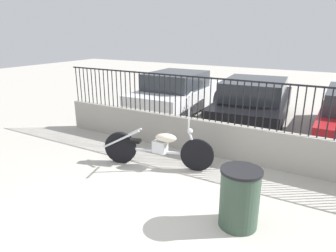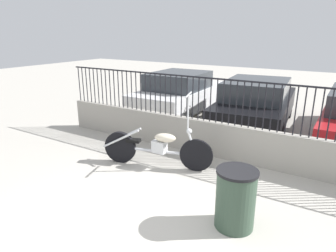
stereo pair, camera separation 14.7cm
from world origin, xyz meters
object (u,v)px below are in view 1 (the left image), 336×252
at_px(trash_bin, 239,198).
at_px(car_white, 178,93).
at_px(car_black, 254,103).
at_px(motorcycle_silver, 152,147).

distance_m(trash_bin, car_white, 6.16).
bearing_deg(car_black, car_white, 81.94).
xyz_separation_m(motorcycle_silver, car_black, (1.00, 3.80, 0.27)).
height_order(motorcycle_silver, car_black, motorcycle_silver).
bearing_deg(trash_bin, motorcycle_silver, 153.64).
bearing_deg(trash_bin, car_white, 126.37).
distance_m(car_white, car_black, 2.54).
bearing_deg(car_white, motorcycle_silver, -159.91).
bearing_deg(trash_bin, car_black, 102.94).
relative_size(trash_bin, car_white, 0.21).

